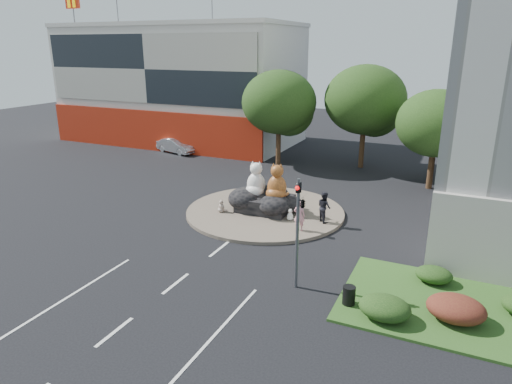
% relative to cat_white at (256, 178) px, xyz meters
% --- Properties ---
extents(ground, '(120.00, 120.00, 0.00)m').
position_rel_cat_white_xyz_m(ground, '(0.62, -9.98, -2.23)').
color(ground, black).
rests_on(ground, ground).
extents(roundabout_island, '(10.00, 10.00, 0.20)m').
position_rel_cat_white_xyz_m(roundabout_island, '(0.62, 0.02, -2.13)').
color(roundabout_island, brown).
rests_on(roundabout_island, ground).
extents(rock_plinth, '(3.20, 2.60, 0.90)m').
position_rel_cat_white_xyz_m(rock_plinth, '(0.62, 0.02, -1.58)').
color(rock_plinth, black).
rests_on(rock_plinth, roundabout_island).
extents(shophouse_block, '(25.20, 12.30, 17.40)m').
position_rel_cat_white_xyz_m(shophouse_block, '(-17.38, 17.94, 3.96)').
color(shophouse_block, beige).
rests_on(shophouse_block, ground).
extents(grass_verge, '(10.00, 6.00, 0.12)m').
position_rel_cat_white_xyz_m(grass_verge, '(12.62, -6.98, -2.17)').
color(grass_verge, '#2B501A').
rests_on(grass_verge, ground).
extents(tree_left, '(6.46, 6.46, 8.27)m').
position_rel_cat_white_xyz_m(tree_left, '(-3.31, 12.09, 3.02)').
color(tree_left, '#382314').
rests_on(tree_left, ground).
extents(tree_mid, '(6.84, 6.84, 8.76)m').
position_rel_cat_white_xyz_m(tree_mid, '(3.69, 14.09, 3.33)').
color(tree_mid, '#382314').
rests_on(tree_mid, ground).
extents(tree_right, '(5.70, 5.70, 7.30)m').
position_rel_cat_white_xyz_m(tree_right, '(9.69, 10.09, 2.40)').
color(tree_right, '#382314').
rests_on(tree_right, ground).
extents(hedge_near_green, '(2.00, 1.60, 0.90)m').
position_rel_cat_white_xyz_m(hedge_near_green, '(9.62, -8.98, -1.66)').
color(hedge_near_green, black).
rests_on(hedge_near_green, grass_verge).
extents(hedge_red, '(2.20, 1.76, 0.99)m').
position_rel_cat_white_xyz_m(hedge_red, '(12.12, -7.98, -1.61)').
color(hedge_red, '#511715').
rests_on(hedge_red, grass_verge).
extents(hedge_back_green, '(1.60, 1.28, 0.72)m').
position_rel_cat_white_xyz_m(hedge_back_green, '(11.12, -5.18, -1.75)').
color(hedge_back_green, black).
rests_on(hedge_back_green, grass_verge).
extents(traffic_light, '(0.44, 1.24, 5.00)m').
position_rel_cat_white_xyz_m(traffic_light, '(5.72, -7.98, 1.39)').
color(traffic_light, '#595B60').
rests_on(traffic_light, ground).
extents(street_lamp, '(2.34, 0.22, 8.06)m').
position_rel_cat_white_xyz_m(street_lamp, '(13.44, -1.98, 2.33)').
color(street_lamp, '#595B60').
rests_on(street_lamp, ground).
extents(cat_white, '(1.52, 1.37, 2.25)m').
position_rel_cat_white_xyz_m(cat_white, '(0.00, 0.00, 0.00)').
color(cat_white, white).
rests_on(cat_white, rock_plinth).
extents(cat_tabby, '(1.54, 1.38, 2.30)m').
position_rel_cat_white_xyz_m(cat_tabby, '(1.46, -0.10, 0.02)').
color(cat_tabby, '#B16324').
rests_on(cat_tabby, rock_plinth).
extents(kitten_calico, '(0.63, 0.61, 0.80)m').
position_rel_cat_white_xyz_m(kitten_calico, '(-1.75, -1.42, -1.63)').
color(kitten_calico, silver).
rests_on(kitten_calico, roundabout_island).
extents(kitten_white, '(0.56, 0.57, 0.72)m').
position_rel_cat_white_xyz_m(kitten_white, '(2.68, -0.93, -1.67)').
color(kitten_white, white).
rests_on(kitten_white, roundabout_island).
extents(pedestrian_pink, '(0.68, 0.49, 1.74)m').
position_rel_cat_white_xyz_m(pedestrian_pink, '(3.69, -2.18, -1.16)').
color(pedestrian_pink, pink).
rests_on(pedestrian_pink, roundabout_island).
extents(pedestrian_dark, '(1.14, 1.13, 1.85)m').
position_rel_cat_white_xyz_m(pedestrian_dark, '(4.59, -0.34, -1.10)').
color(pedestrian_dark, black).
rests_on(pedestrian_dark, roundabout_island).
extents(parked_car, '(4.65, 2.55, 1.45)m').
position_rel_cat_white_xyz_m(parked_car, '(-14.26, 11.98, -1.50)').
color(parked_car, '#AFB2B7').
rests_on(parked_car, ground).
extents(litter_bin, '(0.66, 0.66, 0.79)m').
position_rel_cat_white_xyz_m(litter_bin, '(8.12, -8.55, -1.71)').
color(litter_bin, black).
rests_on(litter_bin, grass_verge).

